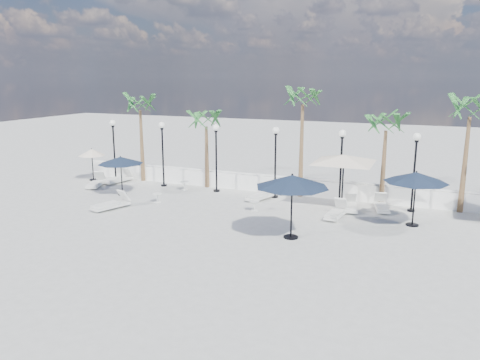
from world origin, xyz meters
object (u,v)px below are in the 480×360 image
at_px(lounger_1, 96,183).
at_px(parasol_cream_small, 92,153).
at_px(lounger_2, 260,196).
at_px(parasol_navy_left, 121,161).
at_px(lounger_3, 111,204).
at_px(lounger_6, 382,206).
at_px(lounger_4, 351,206).
at_px(parasol_navy_right, 416,178).
at_px(parasol_cream_sq_a, 344,155).
at_px(lounger_0, 118,179).
at_px(parasol_navy_mid, 292,181).
at_px(lounger_5, 336,213).

relative_size(lounger_1, parasol_cream_small, 1.00).
distance_m(lounger_2, parasol_navy_left, 7.89).
bearing_deg(lounger_3, lounger_6, 40.23).
height_order(lounger_4, parasol_navy_right, parasol_navy_right).
height_order(lounger_6, parasol_cream_small, parasol_cream_small).
distance_m(parasol_navy_right, parasol_cream_small, 19.28).
distance_m(lounger_3, parasol_cream_sq_a, 11.84).
height_order(lounger_6, parasol_navy_left, parasol_navy_left).
xyz_separation_m(lounger_0, lounger_1, (-0.53, -1.45, -0.01)).
distance_m(lounger_0, lounger_2, 9.54).
bearing_deg(parasol_navy_mid, parasol_navy_right, 38.69).
xyz_separation_m(lounger_0, lounger_4, (14.34, -0.66, -0.03)).
bearing_deg(lounger_3, parasol_navy_left, 134.19).
relative_size(parasol_navy_right, parasol_cream_sq_a, 0.48).
relative_size(lounger_5, parasol_navy_right, 0.71).
relative_size(lounger_2, parasol_cream_sq_a, 0.33).
xyz_separation_m(lounger_3, parasol_navy_mid, (9.46, -0.66, 2.11)).
xyz_separation_m(lounger_1, parasol_cream_sq_a, (14.30, 1.43, 2.37)).
bearing_deg(lounger_6, parasol_navy_left, 176.72).
bearing_deg(parasol_cream_small, lounger_2, -2.44).
distance_m(lounger_0, lounger_3, 5.98).
height_order(lounger_1, parasol_navy_right, parasol_navy_right).
distance_m(lounger_0, parasol_cream_sq_a, 13.97).
height_order(lounger_2, lounger_4, lounger_2).
xyz_separation_m(lounger_4, lounger_5, (-0.43, -1.49, 0.01)).
xyz_separation_m(parasol_navy_left, parasol_cream_small, (-3.97, 2.39, -0.18)).
relative_size(lounger_1, parasol_navy_right, 0.74).
height_order(lounger_1, parasol_cream_small, parasol_cream_small).
bearing_deg(lounger_1, lounger_5, -23.41).
distance_m(lounger_0, parasol_cream_small, 2.43).
bearing_deg(lounger_5, parasol_cream_small, 177.99).
xyz_separation_m(lounger_0, parasol_navy_right, (17.26, -2.05, 1.92)).
bearing_deg(lounger_4, lounger_2, 166.79).
bearing_deg(lounger_4, lounger_3, -169.98).
xyz_separation_m(lounger_2, lounger_4, (4.81, -0.15, -0.00)).
height_order(lounger_2, parasol_cream_sq_a, parasol_cream_sq_a).
relative_size(lounger_1, lounger_4, 1.09).
height_order(lounger_5, parasol_cream_sq_a, parasol_cream_sq_a).
relative_size(lounger_2, parasol_cream_small, 0.93).
bearing_deg(lounger_4, parasol_navy_mid, -119.00).
bearing_deg(lounger_6, lounger_0, 166.77).
bearing_deg(lounger_6, lounger_2, 170.81).
relative_size(lounger_4, lounger_5, 0.96).
distance_m(lounger_6, parasol_cream_sq_a, 3.10).
height_order(lounger_6, parasol_navy_right, parasol_navy_right).
height_order(parasol_navy_right, parasol_cream_small, parasol_navy_right).
xyz_separation_m(lounger_1, parasol_navy_right, (17.78, -0.60, 1.92)).
bearing_deg(lounger_3, lounger_4, 40.26).
bearing_deg(lounger_4, lounger_5, -117.37).
relative_size(parasol_cream_sq_a, parasol_cream_small, 2.82).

